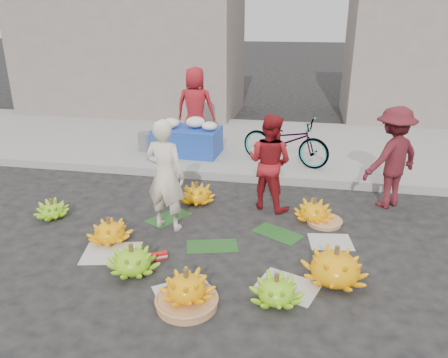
% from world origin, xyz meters
% --- Properties ---
extents(ground, '(80.00, 80.00, 0.00)m').
position_xyz_m(ground, '(0.00, 0.00, 0.00)').
color(ground, black).
rests_on(ground, ground).
extents(curb, '(40.00, 0.25, 0.15)m').
position_xyz_m(curb, '(0.00, 2.20, 0.07)').
color(curb, gray).
rests_on(curb, ground).
extents(sidewalk, '(40.00, 4.00, 0.12)m').
position_xyz_m(sidewalk, '(0.00, 4.30, 0.06)').
color(sidewalk, gray).
rests_on(sidewalk, ground).
extents(building_left, '(6.00, 3.00, 4.00)m').
position_xyz_m(building_left, '(-4.00, 7.20, 2.00)').
color(building_left, gray).
rests_on(building_left, sidewalk).
extents(newspaper_scatter, '(3.20, 1.80, 0.00)m').
position_xyz_m(newspaper_scatter, '(0.00, -0.80, 0.00)').
color(newspaper_scatter, beige).
rests_on(newspaper_scatter, ground).
extents(banana_leaves, '(2.00, 1.00, 0.00)m').
position_xyz_m(banana_leaves, '(-0.10, 0.20, 0.00)').
color(banana_leaves, '#184918').
rests_on(banana_leaves, ground).
extents(banana_bunch_0, '(0.58, 0.58, 0.35)m').
position_xyz_m(banana_bunch_0, '(-1.44, -0.32, 0.15)').
color(banana_bunch_0, '#FFB00C').
rests_on(banana_bunch_0, ground).
extents(banana_bunch_1, '(0.76, 0.76, 0.37)m').
position_xyz_m(banana_bunch_1, '(-0.88, -0.95, 0.16)').
color(banana_bunch_1, '#6ABD1B').
rests_on(banana_bunch_1, ground).
extents(banana_bunch_2, '(0.62, 0.62, 0.44)m').
position_xyz_m(banana_bunch_2, '(-0.10, -1.43, 0.19)').
color(banana_bunch_2, '#AF7749').
rests_on(banana_bunch_2, ground).
extents(banana_bunch_3, '(0.66, 0.66, 0.34)m').
position_xyz_m(banana_bunch_3, '(0.79, -1.20, 0.15)').
color(banana_bunch_3, '#6ABD1B').
rests_on(banana_bunch_3, ground).
extents(banana_bunch_4, '(0.76, 0.76, 0.46)m').
position_xyz_m(banana_bunch_4, '(1.40, -0.72, 0.21)').
color(banana_bunch_4, '#FFB00C').
rests_on(banana_bunch_4, ground).
extents(banana_bunch_5, '(0.63, 0.63, 0.35)m').
position_xyz_m(banana_bunch_5, '(1.18, 0.81, 0.15)').
color(banana_bunch_5, '#FFB00C').
rests_on(banana_bunch_5, ground).
extents(banana_bunch_6, '(0.51, 0.51, 0.29)m').
position_xyz_m(banana_bunch_6, '(-2.57, 0.19, 0.12)').
color(banana_bunch_6, '#6ABD1B').
rests_on(banana_bunch_6, ground).
extents(banana_bunch_7, '(0.68, 0.68, 0.35)m').
position_xyz_m(banana_bunch_7, '(-0.62, 1.10, 0.15)').
color(banana_bunch_7, '#FFB00C').
rests_on(banana_bunch_7, ground).
extents(basket_spare, '(0.59, 0.59, 0.06)m').
position_xyz_m(basket_spare, '(1.33, 0.72, 0.03)').
color(basket_spare, '#AF7749').
rests_on(basket_spare, ground).
extents(incense_stack, '(0.22, 0.16, 0.09)m').
position_xyz_m(incense_stack, '(-0.67, -0.64, 0.05)').
color(incense_stack, red).
rests_on(incense_stack, ground).
extents(vendor_cream, '(0.62, 0.47, 1.54)m').
position_xyz_m(vendor_cream, '(-0.82, 0.21, 0.77)').
color(vendor_cream, white).
rests_on(vendor_cream, ground).
extents(vendor_red, '(0.87, 0.79, 1.46)m').
position_xyz_m(vendor_red, '(0.49, 1.14, 0.73)').
color(vendor_red, '#AC1A1E').
rests_on(vendor_red, ground).
extents(man_striped, '(1.14, 1.08, 1.55)m').
position_xyz_m(man_striped, '(2.29, 1.56, 0.77)').
color(man_striped, maroon).
rests_on(man_striped, ground).
extents(flower_table, '(1.32, 0.87, 0.74)m').
position_xyz_m(flower_table, '(-1.32, 3.16, 0.43)').
color(flower_table, '#193DA8').
rests_on(flower_table, sidewalk).
extents(grey_bucket, '(0.33, 0.33, 0.37)m').
position_xyz_m(grey_bucket, '(-2.23, 3.23, 0.31)').
color(grey_bucket, slate).
rests_on(grey_bucket, sidewalk).
extents(flower_vendor, '(0.81, 0.53, 1.65)m').
position_xyz_m(flower_vendor, '(-1.31, 3.78, 0.95)').
color(flower_vendor, '#AC1A1E').
rests_on(flower_vendor, sidewalk).
extents(bicycle, '(1.10, 1.80, 0.89)m').
position_xyz_m(bicycle, '(0.63, 2.92, 0.57)').
color(bicycle, gray).
rests_on(bicycle, sidewalk).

